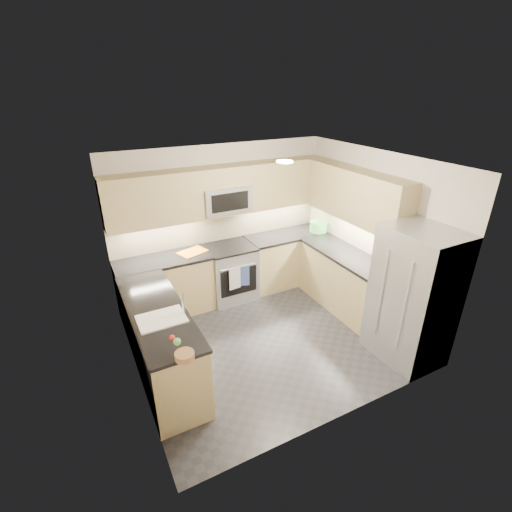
% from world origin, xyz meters
% --- Properties ---
extents(floor, '(3.60, 3.20, 0.00)m').
position_xyz_m(floor, '(0.00, 0.00, 0.00)').
color(floor, '#27272C').
rests_on(floor, ground).
extents(ceiling, '(3.60, 3.20, 0.02)m').
position_xyz_m(ceiling, '(0.00, 0.00, 2.50)').
color(ceiling, beige).
rests_on(ceiling, wall_back).
extents(wall_back, '(3.60, 0.02, 2.50)m').
position_xyz_m(wall_back, '(0.00, 1.60, 1.25)').
color(wall_back, beige).
rests_on(wall_back, floor).
extents(wall_front, '(3.60, 0.02, 2.50)m').
position_xyz_m(wall_front, '(0.00, -1.60, 1.25)').
color(wall_front, beige).
rests_on(wall_front, floor).
extents(wall_left, '(0.02, 3.20, 2.50)m').
position_xyz_m(wall_left, '(-1.80, 0.00, 1.25)').
color(wall_left, beige).
rests_on(wall_left, floor).
extents(wall_right, '(0.02, 3.20, 2.50)m').
position_xyz_m(wall_right, '(1.80, 0.00, 1.25)').
color(wall_right, beige).
rests_on(wall_right, floor).
extents(base_cab_back_left, '(1.42, 0.60, 0.90)m').
position_xyz_m(base_cab_back_left, '(-1.09, 1.30, 0.45)').
color(base_cab_back_left, tan).
rests_on(base_cab_back_left, floor).
extents(base_cab_back_right, '(1.42, 0.60, 0.90)m').
position_xyz_m(base_cab_back_right, '(1.09, 1.30, 0.45)').
color(base_cab_back_right, tan).
rests_on(base_cab_back_right, floor).
extents(base_cab_right, '(0.60, 1.70, 0.90)m').
position_xyz_m(base_cab_right, '(1.50, 0.15, 0.45)').
color(base_cab_right, tan).
rests_on(base_cab_right, floor).
extents(base_cab_peninsula, '(0.60, 2.00, 0.90)m').
position_xyz_m(base_cab_peninsula, '(-1.50, 0.00, 0.45)').
color(base_cab_peninsula, tan).
rests_on(base_cab_peninsula, floor).
extents(countertop_back_left, '(1.42, 0.63, 0.04)m').
position_xyz_m(countertop_back_left, '(-1.09, 1.30, 0.92)').
color(countertop_back_left, black).
rests_on(countertop_back_left, base_cab_back_left).
extents(countertop_back_right, '(1.42, 0.63, 0.04)m').
position_xyz_m(countertop_back_right, '(1.09, 1.30, 0.92)').
color(countertop_back_right, black).
rests_on(countertop_back_right, base_cab_back_right).
extents(countertop_right, '(0.63, 1.70, 0.04)m').
position_xyz_m(countertop_right, '(1.50, 0.15, 0.92)').
color(countertop_right, black).
rests_on(countertop_right, base_cab_right).
extents(countertop_peninsula, '(0.63, 2.00, 0.04)m').
position_xyz_m(countertop_peninsula, '(-1.50, 0.00, 0.92)').
color(countertop_peninsula, black).
rests_on(countertop_peninsula, base_cab_peninsula).
extents(upper_cab_back, '(3.60, 0.35, 0.75)m').
position_xyz_m(upper_cab_back, '(0.00, 1.43, 1.83)').
color(upper_cab_back, tan).
rests_on(upper_cab_back, wall_back).
extents(upper_cab_right, '(0.35, 1.95, 0.75)m').
position_xyz_m(upper_cab_right, '(1.62, 0.28, 1.83)').
color(upper_cab_right, tan).
rests_on(upper_cab_right, wall_right).
extents(backsplash_back, '(3.60, 0.01, 0.51)m').
position_xyz_m(backsplash_back, '(0.00, 1.60, 1.20)').
color(backsplash_back, '#C3B48D').
rests_on(backsplash_back, wall_back).
extents(backsplash_right, '(0.01, 2.30, 0.51)m').
position_xyz_m(backsplash_right, '(1.80, 0.45, 1.20)').
color(backsplash_right, '#C3B48D').
rests_on(backsplash_right, wall_right).
extents(gas_range, '(0.76, 0.65, 0.91)m').
position_xyz_m(gas_range, '(0.00, 1.28, 0.46)').
color(gas_range, '#A4A6AC').
rests_on(gas_range, floor).
extents(range_cooktop, '(0.76, 0.65, 0.03)m').
position_xyz_m(range_cooktop, '(0.00, 1.28, 0.92)').
color(range_cooktop, black).
rests_on(range_cooktop, gas_range).
extents(oven_door_glass, '(0.62, 0.02, 0.45)m').
position_xyz_m(oven_door_glass, '(0.00, 0.95, 0.45)').
color(oven_door_glass, black).
rests_on(oven_door_glass, gas_range).
extents(oven_handle, '(0.60, 0.02, 0.02)m').
position_xyz_m(oven_handle, '(0.00, 0.93, 0.72)').
color(oven_handle, '#B2B5BA').
rests_on(oven_handle, gas_range).
extents(microwave, '(0.76, 0.40, 0.40)m').
position_xyz_m(microwave, '(0.00, 1.40, 1.70)').
color(microwave, '#94959B').
rests_on(microwave, upper_cab_back).
extents(microwave_door, '(0.60, 0.01, 0.28)m').
position_xyz_m(microwave_door, '(0.00, 1.20, 1.70)').
color(microwave_door, black).
rests_on(microwave_door, microwave).
extents(refrigerator, '(0.70, 0.90, 1.80)m').
position_xyz_m(refrigerator, '(1.45, -1.15, 0.90)').
color(refrigerator, '#A0A3A7').
rests_on(refrigerator, floor).
extents(fridge_handle_left, '(0.02, 0.02, 1.20)m').
position_xyz_m(fridge_handle_left, '(1.08, -1.33, 0.95)').
color(fridge_handle_left, '#B2B5BA').
rests_on(fridge_handle_left, refrigerator).
extents(fridge_handle_right, '(0.02, 0.02, 1.20)m').
position_xyz_m(fridge_handle_right, '(1.08, -0.97, 0.95)').
color(fridge_handle_right, '#B2B5BA').
rests_on(fridge_handle_right, refrigerator).
extents(sink_basin, '(0.52, 0.38, 0.16)m').
position_xyz_m(sink_basin, '(-1.50, -0.25, 0.88)').
color(sink_basin, white).
rests_on(sink_basin, base_cab_peninsula).
extents(faucet, '(0.03, 0.03, 0.28)m').
position_xyz_m(faucet, '(-1.24, -0.25, 1.08)').
color(faucet, silver).
rests_on(faucet, countertop_peninsula).
extents(utensil_bowl, '(0.34, 0.34, 0.18)m').
position_xyz_m(utensil_bowl, '(1.67, 1.16, 1.03)').
color(utensil_bowl, green).
rests_on(utensil_bowl, countertop_back_right).
extents(cutting_board, '(0.49, 0.41, 0.01)m').
position_xyz_m(cutting_board, '(-0.61, 1.32, 0.95)').
color(cutting_board, orange).
rests_on(cutting_board, countertop_back_left).
extents(fruit_basket, '(0.25, 0.25, 0.07)m').
position_xyz_m(fruit_basket, '(-1.47, -0.99, 0.97)').
color(fruit_basket, '#9F724A').
rests_on(fruit_basket, countertop_peninsula).
extents(fruit_apple, '(0.06, 0.06, 0.06)m').
position_xyz_m(fruit_apple, '(-1.52, -0.77, 1.05)').
color(fruit_apple, '#B22214').
rests_on(fruit_apple, fruit_basket).
extents(fruit_pear, '(0.08, 0.08, 0.08)m').
position_xyz_m(fruit_pear, '(-1.49, -0.85, 1.05)').
color(fruit_pear, '#4DB454').
rests_on(fruit_pear, fruit_basket).
extents(dish_towel_check, '(0.20, 0.04, 0.38)m').
position_xyz_m(dish_towel_check, '(-0.09, 0.91, 0.55)').
color(dish_towel_check, silver).
rests_on(dish_towel_check, oven_handle).
extents(dish_towel_blue, '(0.17, 0.08, 0.34)m').
position_xyz_m(dish_towel_blue, '(0.07, 0.91, 0.55)').
color(dish_towel_blue, '#33498D').
rests_on(dish_towel_blue, oven_handle).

